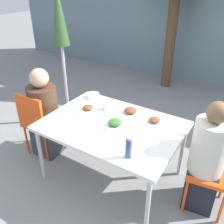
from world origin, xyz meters
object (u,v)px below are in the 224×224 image
Objects in this scene: person_right at (206,161)px; chair_right at (211,161)px; chair_left at (38,120)px; drinking_cup at (106,106)px; bottle at (128,148)px; closed_umbrella at (60,32)px; person_left at (45,116)px; salad_bowl at (93,96)px.

chair_right is at bearing -122.06° from person_right.
chair_left is 10.86× the size of drinking_cup.
chair_left is 1.47m from bottle.
chair_right is at bearing -11.93° from closed_umbrella.
closed_umbrella reaches higher than bottle.
person_left is at bearing 57.94° from chair_left.
chair_left is at bearing -71.71° from closed_umbrella.
bottle is 1.23m from salad_bowl.
person_left is 1.96m from person_right.
chair_right is 0.10m from person_right.
closed_umbrella is at bearing 147.34° from bottle.
person_right reaches higher than salad_bowl.
closed_umbrella reaches higher than chair_left.
chair_left is at bearing -131.01° from salad_bowl.
drinking_cup is (-1.21, 0.09, 0.20)m from person_right.
person_left reaches higher than salad_bowl.
drinking_cup is at bearing 18.54° from person_left.
chair_left reaches higher than salad_bowl.
bottle is at bearing 33.82° from person_right.
person_right is at bearing -9.74° from salad_bowl.
person_right reaches higher than person_left.
person_right reaches higher than chair_right.
bottle reaches higher than chair_right.
closed_umbrella is (-0.28, 0.85, 0.89)m from chair_left.
closed_umbrella is at bearing -20.43° from chair_right.
bottle is at bearing -43.82° from drinking_cup.
chair_right reaches higher than drinking_cup.
person_right is (1.99, 0.28, 0.04)m from chair_left.
person_right is 0.59× the size of closed_umbrella.
person_right reaches higher than bottle.
chair_left is 0.74× the size of person_right.
chair_left is at bearing 1.74° from chair_right.
bottle is at bearing -12.58° from chair_left.
closed_umbrella is 1.34m from drinking_cup.
person_right reaches higher than chair_left.
bottle reaches higher than chair_left.
person_left is 14.45× the size of drinking_cup.
chair_right is 1.59m from salad_bowl.
closed_umbrella reaches higher than person_left.
closed_umbrella is at bearing 109.94° from person_left.
chair_left is 0.75m from salad_bowl.
person_left reaches higher than chair_right.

